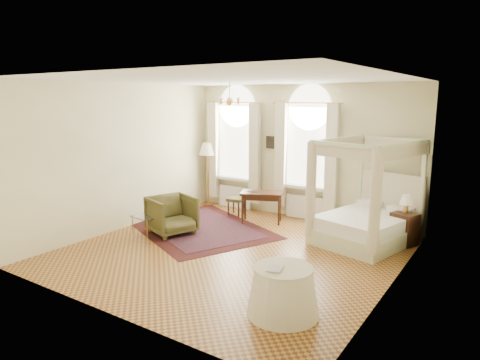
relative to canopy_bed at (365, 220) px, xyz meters
The scene contains 18 objects.
ground 2.81m from the canopy_bed, 135.95° to the right, with size 6.00×6.00×0.00m, color #A3732F.
room_walls 3.15m from the canopy_bed, 135.95° to the right, with size 6.00×6.00×6.00m.
window_left 4.13m from the canopy_bed, 166.32° to the left, with size 1.62×0.27×3.29m.
window_right 2.26m from the canopy_bed, 152.13° to the left, with size 1.62×0.27×3.29m.
chandelier 3.84m from the canopy_bed, 165.90° to the right, with size 0.51×0.45×0.50m.
wall_pictures 2.59m from the canopy_bed, 151.26° to the left, with size 2.54×0.03×0.39m.
canopy_bed is the anchor object (origin of this frame).
nightstand 0.81m from the canopy_bed, 26.58° to the left, with size 0.46×0.42×0.66m, color #35190E.
nightstand_lamp 0.91m from the canopy_bed, 32.22° to the left, with size 0.25×0.25×0.36m.
writing_desk 2.56m from the canopy_bed, behind, with size 1.12×0.87×0.74m.
laptop 2.81m from the canopy_bed, behind, with size 0.29×0.19×0.02m, color black.
stool 3.46m from the canopy_bed, behind, with size 0.44×0.44×0.45m.
armchair 4.14m from the canopy_bed, 155.23° to the right, with size 0.90×0.93×0.85m, color #453F1D.
coffee_table 4.69m from the canopy_bed, 153.51° to the right, with size 0.65×0.50×0.41m.
floor_lamp 4.86m from the canopy_bed, behind, with size 0.45×0.45×1.76m.
oriental_rug 3.74m from the canopy_bed, 163.14° to the right, with size 4.25×3.76×0.01m.
side_table 3.60m from the canopy_bed, 90.07° to the right, with size 1.01×1.01×0.69m.
book 3.77m from the canopy_bed, 92.38° to the right, with size 0.19×0.26×0.02m, color black.
Camera 1 is at (4.52, -6.60, 2.95)m, focal length 32.00 mm.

